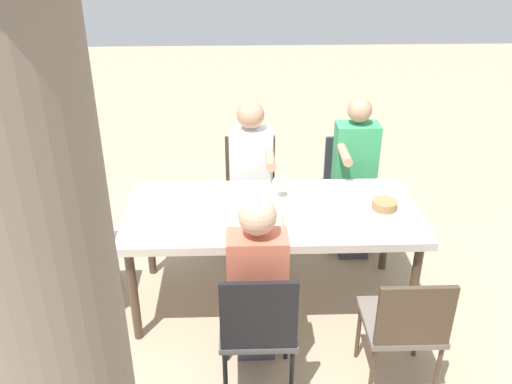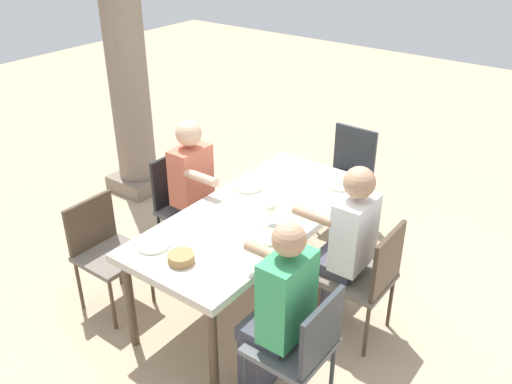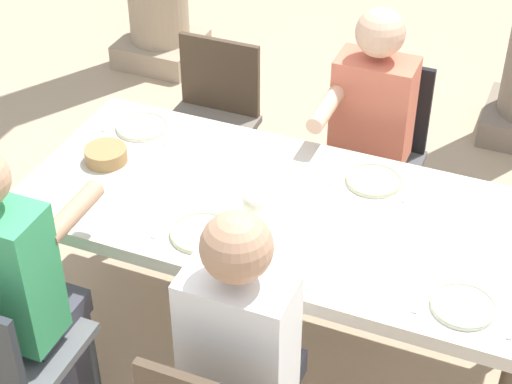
{
  "view_description": "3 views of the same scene",
  "coord_description": "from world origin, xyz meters",
  "px_view_note": "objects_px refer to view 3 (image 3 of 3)",
  "views": [
    {
      "loc": [
        0.22,
        3.29,
        2.66
      ],
      "look_at": [
        0.11,
        0.0,
        0.91
      ],
      "focal_mm": 39.06,
      "sensor_mm": 36.0,
      "label": 1
    },
    {
      "loc": [
        -2.76,
        -2.07,
        2.79
      ],
      "look_at": [
        0.05,
        0.04,
        0.91
      ],
      "focal_mm": 38.55,
      "sensor_mm": 36.0,
      "label": 2
    },
    {
      "loc": [
        0.86,
        -2.38,
        2.74
      ],
      "look_at": [
        -0.13,
        0.03,
        0.78
      ],
      "focal_mm": 59.99,
      "sensor_mm": 36.0,
      "label": 3
    }
  ],
  "objects_px": {
    "chair_mid_north": "(375,148)",
    "wine_glass_1": "(254,203)",
    "plate_2": "(374,181)",
    "bread_basket": "(106,155)",
    "plate_3": "(463,306)",
    "diner_man_white": "(21,289)",
    "plate_0": "(142,127)",
    "plate_1": "(201,233)",
    "dining_table": "(284,219)",
    "chair_west_north": "(210,115)",
    "diner_guest_third": "(366,139)",
    "diner_woman_green": "(246,352)"
  },
  "relations": [
    {
      "from": "dining_table",
      "to": "diner_guest_third",
      "type": "distance_m",
      "value": 0.7
    },
    {
      "from": "chair_west_north",
      "to": "plate_3",
      "type": "bearing_deg",
      "value": -38.57
    },
    {
      "from": "diner_woman_green",
      "to": "bread_basket",
      "type": "distance_m",
      "value": 1.12
    },
    {
      "from": "dining_table",
      "to": "diner_woman_green",
      "type": "bearing_deg",
      "value": -79.47
    },
    {
      "from": "dining_table",
      "to": "chair_mid_north",
      "type": "distance_m",
      "value": 0.9
    },
    {
      "from": "chair_mid_north",
      "to": "wine_glass_1",
      "type": "xyz_separation_m",
      "value": [
        -0.18,
        -1.04,
        0.37
      ]
    },
    {
      "from": "diner_man_white",
      "to": "wine_glass_1",
      "type": "distance_m",
      "value": 0.86
    },
    {
      "from": "plate_0",
      "to": "plate_1",
      "type": "distance_m",
      "value": 0.76
    },
    {
      "from": "chair_mid_north",
      "to": "plate_0",
      "type": "height_order",
      "value": "chair_mid_north"
    },
    {
      "from": "bread_basket",
      "to": "chair_mid_north",
      "type": "bearing_deg",
      "value": 44.04
    },
    {
      "from": "diner_man_white",
      "to": "plate_3",
      "type": "height_order",
      "value": "diner_man_white"
    },
    {
      "from": "chair_west_north",
      "to": "plate_0",
      "type": "xyz_separation_m",
      "value": [
        -0.04,
        -0.59,
        0.27
      ]
    },
    {
      "from": "chair_mid_north",
      "to": "diner_man_white",
      "type": "height_order",
      "value": "diner_man_white"
    },
    {
      "from": "plate_2",
      "to": "plate_3",
      "type": "height_order",
      "value": "same"
    },
    {
      "from": "diner_guest_third",
      "to": "bread_basket",
      "type": "distance_m",
      "value": 1.13
    },
    {
      "from": "diner_guest_third",
      "to": "wine_glass_1",
      "type": "height_order",
      "value": "diner_guest_third"
    },
    {
      "from": "chair_mid_north",
      "to": "plate_1",
      "type": "relative_size",
      "value": 3.99
    },
    {
      "from": "diner_guest_third",
      "to": "diner_man_white",
      "type": "bearing_deg",
      "value": -121.25
    },
    {
      "from": "plate_1",
      "to": "wine_glass_1",
      "type": "bearing_deg",
      "value": 31.4
    },
    {
      "from": "plate_0",
      "to": "bread_basket",
      "type": "bearing_deg",
      "value": -93.54
    },
    {
      "from": "plate_0",
      "to": "bread_basket",
      "type": "xyz_separation_m",
      "value": [
        -0.02,
        -0.27,
        0.02
      ]
    },
    {
      "from": "dining_table",
      "to": "chair_west_north",
      "type": "distance_m",
      "value": 1.14
    },
    {
      "from": "dining_table",
      "to": "plate_0",
      "type": "xyz_separation_m",
      "value": [
        -0.75,
        0.27,
        0.07
      ]
    },
    {
      "from": "diner_woman_green",
      "to": "plate_1",
      "type": "height_order",
      "value": "diner_woman_green"
    },
    {
      "from": "wine_glass_1",
      "to": "bread_basket",
      "type": "relative_size",
      "value": 1.0
    },
    {
      "from": "wine_glass_1",
      "to": "bread_basket",
      "type": "distance_m",
      "value": 0.74
    },
    {
      "from": "diner_woman_green",
      "to": "wine_glass_1",
      "type": "relative_size",
      "value": 7.65
    },
    {
      "from": "plate_1",
      "to": "wine_glass_1",
      "type": "distance_m",
      "value": 0.22
    },
    {
      "from": "plate_0",
      "to": "plate_1",
      "type": "bearing_deg",
      "value": -45.43
    },
    {
      "from": "plate_0",
      "to": "bread_basket",
      "type": "relative_size",
      "value": 1.29
    },
    {
      "from": "diner_guest_third",
      "to": "plate_2",
      "type": "xyz_separation_m",
      "value": [
        0.14,
        -0.41,
        0.09
      ]
    },
    {
      "from": "plate_0",
      "to": "wine_glass_1",
      "type": "distance_m",
      "value": 0.84
    },
    {
      "from": "diner_woman_green",
      "to": "plate_2",
      "type": "bearing_deg",
      "value": 81.28
    },
    {
      "from": "plate_2",
      "to": "bread_basket",
      "type": "relative_size",
      "value": 1.28
    },
    {
      "from": "diner_woman_green",
      "to": "diner_man_white",
      "type": "relative_size",
      "value": 0.99
    },
    {
      "from": "dining_table",
      "to": "diner_man_white",
      "type": "bearing_deg",
      "value": -135.74
    },
    {
      "from": "diner_man_white",
      "to": "plate_1",
      "type": "bearing_deg",
      "value": 40.46
    },
    {
      "from": "plate_0",
      "to": "plate_1",
      "type": "height_order",
      "value": "same"
    },
    {
      "from": "plate_1",
      "to": "bread_basket",
      "type": "xyz_separation_m",
      "value": [
        -0.55,
        0.28,
        0.02
      ]
    },
    {
      "from": "diner_man_white",
      "to": "plate_1",
      "type": "xyz_separation_m",
      "value": [
        0.5,
        0.42,
        0.09
      ]
    },
    {
      "from": "plate_3",
      "to": "plate_2",
      "type": "bearing_deg",
      "value": 129.53
    },
    {
      "from": "diner_man_white",
      "to": "plate_3",
      "type": "bearing_deg",
      "value": 15.81
    },
    {
      "from": "dining_table",
      "to": "plate_1",
      "type": "xyz_separation_m",
      "value": [
        -0.22,
        -0.27,
        0.07
      ]
    },
    {
      "from": "plate_2",
      "to": "bread_basket",
      "type": "height_order",
      "value": "bread_basket"
    },
    {
      "from": "chair_west_north",
      "to": "diner_man_white",
      "type": "bearing_deg",
      "value": -89.89
    },
    {
      "from": "bread_basket",
      "to": "diner_guest_third",
      "type": "bearing_deg",
      "value": 37.22
    },
    {
      "from": "dining_table",
      "to": "plate_3",
      "type": "relative_size",
      "value": 9.4
    },
    {
      "from": "diner_guest_third",
      "to": "wine_glass_1",
      "type": "relative_size",
      "value": 7.5
    },
    {
      "from": "diner_woman_green",
      "to": "diner_man_white",
      "type": "bearing_deg",
      "value": -178.41
    },
    {
      "from": "diner_woman_green",
      "to": "bread_basket",
      "type": "relative_size",
      "value": 7.63
    }
  ]
}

